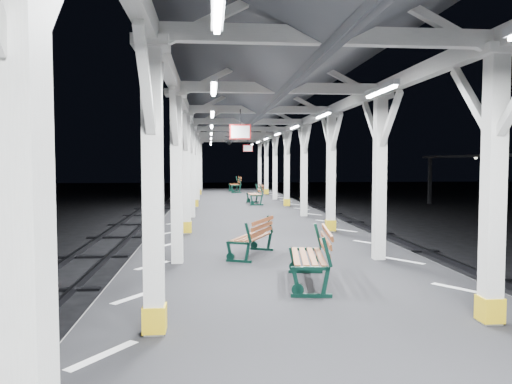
{
  "coord_description": "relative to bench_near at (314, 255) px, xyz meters",
  "views": [
    {
      "loc": [
        -1.37,
        -11.64,
        2.95
      ],
      "look_at": [
        -0.21,
        0.79,
        2.2
      ],
      "focal_mm": 35.0,
      "sensor_mm": 36.0,
      "label": 1
    }
  ],
  "objects": [
    {
      "name": "ground",
      "position": [
        -0.28,
        3.9,
        -1.48
      ],
      "size": [
        120.0,
        120.0,
        0.0
      ],
      "primitive_type": "plane",
      "color": "black",
      "rests_on": "ground"
    },
    {
      "name": "platform",
      "position": [
        -0.28,
        3.9,
        -0.98
      ],
      "size": [
        6.0,
        50.0,
        1.0
      ],
      "primitive_type": "cube",
      "color": "black",
      "rests_on": "ground"
    },
    {
      "name": "hazard_stripes_left",
      "position": [
        -2.73,
        3.9,
        -0.47
      ],
      "size": [
        1.0,
        48.0,
        0.01
      ],
      "primitive_type": "cube",
      "color": "silver",
      "rests_on": "platform"
    },
    {
      "name": "hazard_stripes_right",
      "position": [
        2.17,
        3.9,
        -0.47
      ],
      "size": [
        1.0,
        48.0,
        0.01
      ],
      "primitive_type": "cube",
      "color": "silver",
      "rests_on": "platform"
    },
    {
      "name": "track_left",
      "position": [
        -5.28,
        3.9,
        -1.4
      ],
      "size": [
        2.2,
        60.0,
        0.16
      ],
      "color": "#2D2D33",
      "rests_on": "ground"
    },
    {
      "name": "track_right",
      "position": [
        4.72,
        3.9,
        -1.4
      ],
      "size": [
        2.2,
        60.0,
        0.16
      ],
      "color": "#2D2D33",
      "rests_on": "ground"
    },
    {
      "name": "canopy",
      "position": [
        -0.28,
        3.89,
        3.08
      ],
      "size": [
        5.4,
        49.0,
        4.65
      ],
      "color": "silver",
      "rests_on": "platform"
    },
    {
      "name": "bench_near",
      "position": [
        0.0,
        0.0,
        0.0
      ],
      "size": [
        0.83,
        1.72,
        0.89
      ],
      "rotation": [
        0.0,
        0.0,
        -0.14
      ],
      "color": "black",
      "rests_on": "platform"
    },
    {
      "name": "bench_mid",
      "position": [
        -0.73,
        2.46,
        -0.05
      ],
      "size": [
        1.08,
        1.55,
        0.79
      ],
      "rotation": [
        0.0,
        0.0,
        -0.42
      ],
      "color": "black",
      "rests_on": "platform"
    },
    {
      "name": "bench_far",
      "position": [
        0.51,
        15.31,
        0.01
      ],
      "size": [
        0.68,
        1.69,
        0.91
      ],
      "rotation": [
        0.0,
        0.0,
        0.03
      ],
      "color": "black",
      "rests_on": "platform"
    },
    {
      "name": "bench_extra",
      "position": [
        0.06,
        24.39,
        0.05
      ],
      "size": [
        0.78,
        1.87,
        1.0
      ],
      "rotation": [
        0.0,
        0.0,
        0.05
      ],
      "color": "black",
      "rests_on": "platform"
    }
  ]
}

